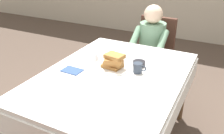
{
  "coord_description": "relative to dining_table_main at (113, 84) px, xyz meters",
  "views": [
    {
      "loc": [
        0.79,
        -1.58,
        1.66
      ],
      "look_at": [
        -0.02,
        0.03,
        0.79
      ],
      "focal_mm": 38.89,
      "sensor_mm": 36.0,
      "label": 1
    }
  ],
  "objects": [
    {
      "name": "dining_table_main",
      "position": [
        0.0,
        0.0,
        0.0
      ],
      "size": [
        1.12,
        1.52,
        0.74
      ],
      "color": "white",
      "rests_on": "ground"
    },
    {
      "name": "chair_diner",
      "position": [
        -0.01,
        1.17,
        -0.12
      ],
      "size": [
        0.44,
        0.45,
        0.93
      ],
      "rotation": [
        0.0,
        0.0,
        3.14
      ],
      "color": "#4C2D23",
      "rests_on": "ground"
    },
    {
      "name": "napkin_folded",
      "position": [
        -0.34,
        -0.1,
        0.09
      ],
      "size": [
        0.17,
        0.13,
        0.01
      ],
      "primitive_type": "cube",
      "rotation": [
        0.0,
        0.0,
        -0.03
      ],
      "color": "#334C7F",
      "rests_on": "dining_table_main"
    },
    {
      "name": "bowl_butter",
      "position": [
        0.13,
        0.25,
        0.11
      ],
      "size": [
        0.11,
        0.11,
        0.04
      ],
      "primitive_type": "cylinder",
      "color": "black",
      "rests_on": "dining_table_main"
    },
    {
      "name": "plate_breakfast",
      "position": [
        -0.04,
        0.09,
        0.1
      ],
      "size": [
        0.28,
        0.28,
        0.02
      ],
      "primitive_type": "cylinder",
      "color": "white",
      "rests_on": "dining_table_main"
    },
    {
      "name": "breakfast_stack",
      "position": [
        -0.04,
        0.09,
        0.17
      ],
      "size": [
        0.19,
        0.16,
        0.12
      ],
      "color": "#A36B33",
      "rests_on": "plate_breakfast"
    },
    {
      "name": "cup_coffee",
      "position": [
        0.17,
        0.12,
        0.13
      ],
      "size": [
        0.11,
        0.08,
        0.08
      ],
      "color": "#333D4C",
      "rests_on": "dining_table_main"
    },
    {
      "name": "syrup_pitcher",
      "position": [
        -0.26,
        0.17,
        0.13
      ],
      "size": [
        0.08,
        0.08,
        0.07
      ],
      "color": "silver",
      "rests_on": "dining_table_main"
    },
    {
      "name": "fork_left_of_plate",
      "position": [
        -0.23,
        0.07,
        0.09
      ],
      "size": [
        0.03,
        0.18,
        0.0
      ],
      "primitive_type": "cube",
      "rotation": [
        0.0,
        0.0,
        1.46
      ],
      "color": "silver",
      "rests_on": "dining_table_main"
    },
    {
      "name": "knife_right_of_plate",
      "position": [
        0.15,
        0.07,
        0.09
      ],
      "size": [
        0.03,
        0.2,
        0.0
      ],
      "primitive_type": "cube",
      "rotation": [
        0.0,
        0.0,
        1.51
      ],
      "color": "silver",
      "rests_on": "dining_table_main"
    },
    {
      "name": "diner_person",
      "position": [
        -0.01,
        1.01,
        0.02
      ],
      "size": [
        0.4,
        0.43,
        1.12
      ],
      "rotation": [
        0.0,
        0.0,
        3.14
      ],
      "color": "gray",
      "rests_on": "ground"
    },
    {
      "name": "spoon_near_edge",
      "position": [
        -0.08,
        -0.2,
        0.09
      ],
      "size": [
        0.15,
        0.05,
        0.0
      ],
      "primitive_type": "cube",
      "rotation": [
        0.0,
        0.0,
        -0.23
      ],
      "color": "silver",
      "rests_on": "dining_table_main"
    }
  ]
}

